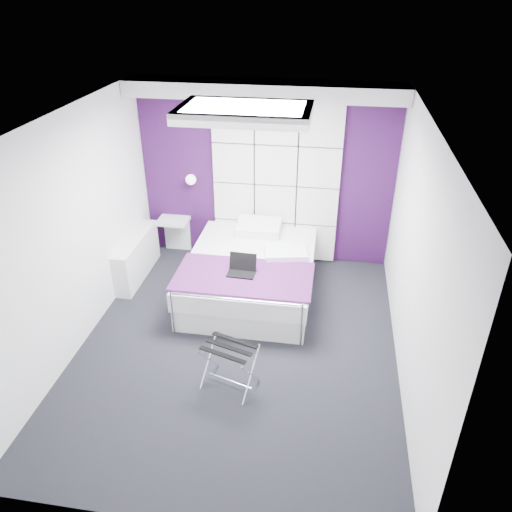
{
  "coord_description": "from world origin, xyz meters",
  "views": [
    {
      "loc": [
        0.92,
        -4.43,
        3.77
      ],
      "look_at": [
        0.16,
        0.35,
        1.02
      ],
      "focal_mm": 35.0,
      "sensor_mm": 36.0,
      "label": 1
    }
  ],
  "objects_px": {
    "wall_lamp": "(192,179)",
    "laptop": "(242,268)",
    "bed": "(251,273)",
    "nightstand": "(173,221)",
    "luggage_rack": "(230,366)",
    "radiator": "(137,257)"
  },
  "relations": [
    {
      "from": "nightstand",
      "to": "luggage_rack",
      "type": "distance_m",
      "value": 3.02
    },
    {
      "from": "radiator",
      "to": "laptop",
      "type": "xyz_separation_m",
      "value": [
        1.62,
        -0.6,
        0.33
      ]
    },
    {
      "from": "wall_lamp",
      "to": "bed",
      "type": "distance_m",
      "value": 1.65
    },
    {
      "from": "nightstand",
      "to": "wall_lamp",
      "type": "bearing_deg",
      "value": 7.28
    },
    {
      "from": "radiator",
      "to": "luggage_rack",
      "type": "xyz_separation_m",
      "value": [
        1.73,
        -1.93,
        -0.04
      ]
    },
    {
      "from": "radiator",
      "to": "nightstand",
      "type": "relative_size",
      "value": 2.66
    },
    {
      "from": "wall_lamp",
      "to": "laptop",
      "type": "distance_m",
      "value": 1.77
    },
    {
      "from": "bed",
      "to": "nightstand",
      "type": "bearing_deg",
      "value": 146.04
    },
    {
      "from": "luggage_rack",
      "to": "laptop",
      "type": "distance_m",
      "value": 1.39
    },
    {
      "from": "wall_lamp",
      "to": "luggage_rack",
      "type": "height_order",
      "value": "wall_lamp"
    },
    {
      "from": "radiator",
      "to": "laptop",
      "type": "relative_size",
      "value": 3.59
    },
    {
      "from": "wall_lamp",
      "to": "laptop",
      "type": "height_order",
      "value": "wall_lamp"
    },
    {
      "from": "radiator",
      "to": "bed",
      "type": "xyz_separation_m",
      "value": [
        1.65,
        -0.17,
        0.0
      ]
    },
    {
      "from": "laptop",
      "to": "radiator",
      "type": "bearing_deg",
      "value": 162.44
    },
    {
      "from": "bed",
      "to": "laptop",
      "type": "bearing_deg",
      "value": -94.46
    },
    {
      "from": "wall_lamp",
      "to": "nightstand",
      "type": "height_order",
      "value": "wall_lamp"
    },
    {
      "from": "laptop",
      "to": "luggage_rack",
      "type": "bearing_deg",
      "value": -82.53
    },
    {
      "from": "radiator",
      "to": "luggage_rack",
      "type": "height_order",
      "value": "radiator"
    },
    {
      "from": "wall_lamp",
      "to": "nightstand",
      "type": "bearing_deg",
      "value": -172.72
    },
    {
      "from": "radiator",
      "to": "luggage_rack",
      "type": "relative_size",
      "value": 2.31
    },
    {
      "from": "bed",
      "to": "nightstand",
      "type": "height_order",
      "value": "bed"
    },
    {
      "from": "radiator",
      "to": "bed",
      "type": "bearing_deg",
      "value": -5.9
    }
  ]
}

